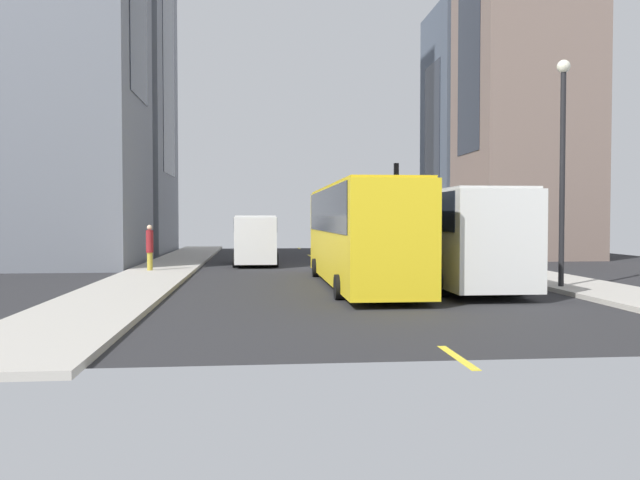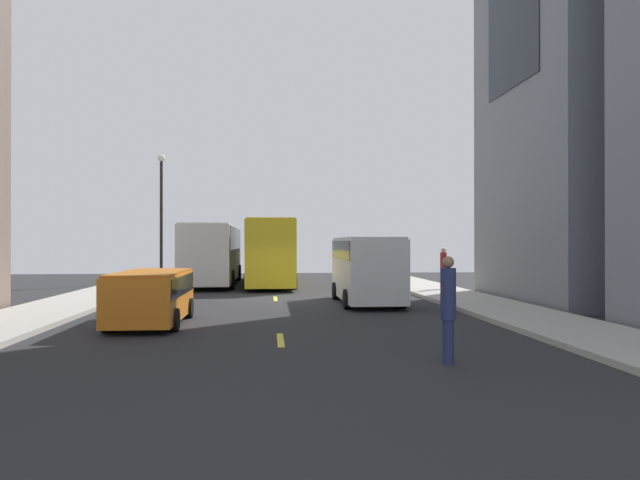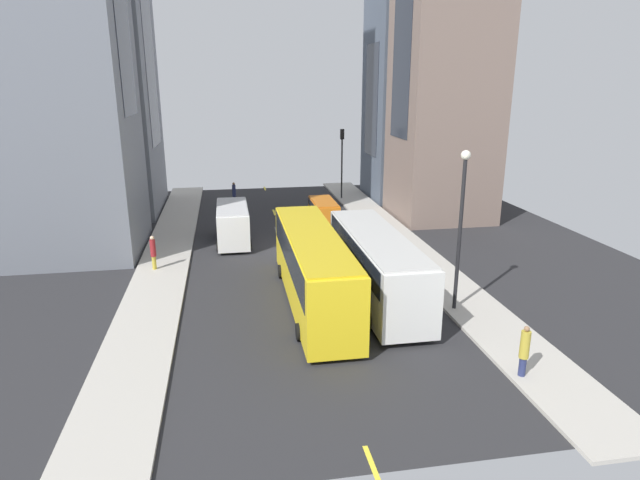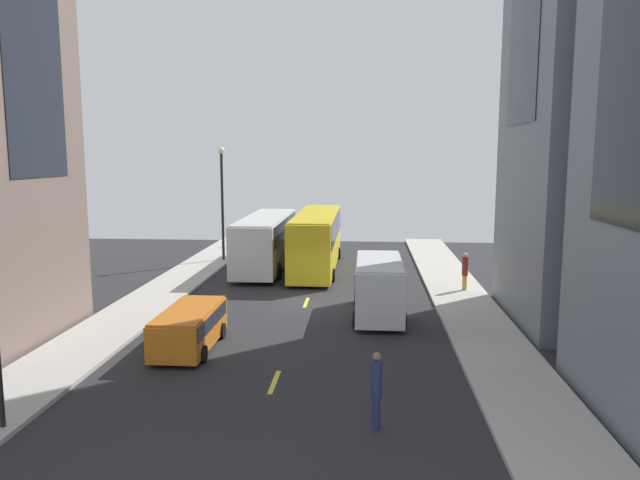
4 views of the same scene
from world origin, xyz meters
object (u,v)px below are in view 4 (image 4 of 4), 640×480
(pedestrian_walking_far, at_px, (465,270))
(delivery_van_white, at_px, (379,284))
(pedestrian_crossing_near, at_px, (242,232))
(city_bus_white, at_px, (266,237))
(streetcar_yellow, at_px, (317,236))
(car_orange_0, at_px, (189,325))
(pedestrian_waiting_curb, at_px, (376,387))

(pedestrian_walking_far, bearing_deg, delivery_van_white, 104.84)
(delivery_van_white, xyz_separation_m, pedestrian_crossing_near, (-10.21, 19.51, -0.31))
(city_bus_white, relative_size, streetcar_yellow, 0.89)
(delivery_van_white, bearing_deg, pedestrian_walking_far, 47.50)
(streetcar_yellow, distance_m, delivery_van_white, 11.79)
(pedestrian_crossing_near, relative_size, pedestrian_walking_far, 1.00)
(streetcar_yellow, relative_size, pedestrian_walking_far, 6.18)
(car_orange_0, xyz_separation_m, pedestrian_waiting_curb, (6.89, -6.12, 0.23))
(delivery_van_white, distance_m, pedestrian_walking_far, 6.86)
(delivery_van_white, xyz_separation_m, car_orange_0, (-7.19, -5.17, -0.60))
(pedestrian_waiting_curb, bearing_deg, city_bus_white, -136.40)
(city_bus_white, height_order, pedestrian_crossing_near, city_bus_white)
(streetcar_yellow, xyz_separation_m, car_orange_0, (-3.48, -16.35, -1.21))
(city_bus_white, height_order, car_orange_0, city_bus_white)
(pedestrian_waiting_curb, bearing_deg, pedestrian_walking_far, -169.76)
(city_bus_white, bearing_deg, pedestrian_crossing_near, 111.07)
(car_orange_0, bearing_deg, delivery_van_white, 35.74)
(delivery_van_white, relative_size, pedestrian_crossing_near, 2.90)
(car_orange_0, bearing_deg, pedestrian_walking_far, 40.87)
(car_orange_0, relative_size, pedestrian_waiting_curb, 2.18)
(city_bus_white, bearing_deg, delivery_van_white, -57.82)
(pedestrian_crossing_near, bearing_deg, car_orange_0, 22.22)
(city_bus_white, relative_size, pedestrian_walking_far, 5.53)
(city_bus_white, xyz_separation_m, car_orange_0, (-0.24, -16.22, -1.09))
(streetcar_yellow, bearing_deg, city_bus_white, -177.73)
(city_bus_white, height_order, delivery_van_white, city_bus_white)
(delivery_van_white, height_order, car_orange_0, delivery_van_white)
(delivery_van_white, relative_size, pedestrian_waiting_curb, 2.76)
(city_bus_white, distance_m, delivery_van_white, 13.06)
(delivery_van_white, height_order, pedestrian_crossing_near, delivery_van_white)
(city_bus_white, relative_size, delivery_van_white, 1.91)
(delivery_van_white, distance_m, pedestrian_crossing_near, 22.03)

